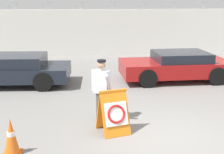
% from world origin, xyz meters
% --- Properties ---
extents(ground_plane, '(90.00, 90.00, 0.00)m').
position_xyz_m(ground_plane, '(0.00, 0.00, 0.00)').
color(ground_plane, gray).
extents(perimeter_wall, '(36.00, 0.30, 3.08)m').
position_xyz_m(perimeter_wall, '(-0.00, 11.15, 1.32)').
color(perimeter_wall, silver).
rests_on(perimeter_wall, ground_plane).
extents(barricade_sign, '(0.82, 0.85, 1.07)m').
position_xyz_m(barricade_sign, '(-1.29, 0.47, 0.53)').
color(barricade_sign, orange).
rests_on(barricade_sign, ground_plane).
extents(security_guard, '(0.54, 0.59, 1.66)m').
position_xyz_m(security_guard, '(-1.50, 1.23, 0.91)').
color(security_guard, '#514C42').
rests_on(security_guard, ground_plane).
extents(traffic_cone_near, '(0.38, 0.38, 0.80)m').
position_xyz_m(traffic_cone_near, '(-3.54, -0.35, 0.40)').
color(traffic_cone_near, orange).
rests_on(traffic_cone_near, ground_plane).
extents(parked_car_front_coupe, '(4.52, 2.31, 1.14)m').
position_xyz_m(parked_car_front_coupe, '(-4.49, 5.29, 0.59)').
color(parked_car_front_coupe, black).
rests_on(parked_car_front_coupe, ground_plane).
extents(parked_car_rear_sedan, '(4.31, 2.05, 1.14)m').
position_xyz_m(parked_car_rear_sedan, '(1.87, 5.17, 0.60)').
color(parked_car_rear_sedan, black).
rests_on(parked_car_rear_sedan, ground_plane).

